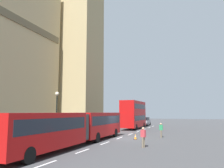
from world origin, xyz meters
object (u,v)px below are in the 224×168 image
object	(u,v)px
traffic_cone_west	(135,137)
street_lamp	(57,111)
traffic_cone_middle	(145,133)
double_decker_bus	(134,114)
sedan_lead	(145,121)
pedestrian_by_kerb	(161,130)
pedestrian_near_cones	(143,136)
articulated_bus	(76,126)

from	to	relation	value
traffic_cone_west	street_lamp	xyz separation A→B (m)	(-2.54, 8.50, 2.77)
traffic_cone_middle	traffic_cone_west	bearing A→B (deg)	-179.53
double_decker_bus	sedan_lead	size ratio (longest dim) A/B	2.10
street_lamp	pedestrian_by_kerb	size ratio (longest dim) A/B	3.12
traffic_cone_middle	sedan_lead	bearing A→B (deg)	11.35
traffic_cone_west	pedestrian_by_kerb	distance (m)	3.63
pedestrian_by_kerb	pedestrian_near_cones	bearing A→B (deg)	176.82
articulated_bus	pedestrian_near_cones	world-z (taller)	articulated_bus
sedan_lead	traffic_cone_west	bearing A→B (deg)	-170.85
sedan_lead	pedestrian_near_cones	size ratio (longest dim) A/B	2.60
street_lamp	articulated_bus	bearing A→B (deg)	-128.29
double_decker_bus	street_lamp	distance (m)	18.00
articulated_bus	traffic_cone_west	world-z (taller)	articulated_bus
sedan_lead	traffic_cone_west	world-z (taller)	sedan_lead
pedestrian_by_kerb	traffic_cone_middle	bearing A→B (deg)	43.86
articulated_bus	sedan_lead	bearing A→B (deg)	0.10
articulated_bus	pedestrian_by_kerb	distance (m)	10.85
traffic_cone_middle	pedestrian_by_kerb	bearing A→B (deg)	-136.14
sedan_lead	traffic_cone_west	distance (m)	25.48
sedan_lead	street_lamp	xyz separation A→B (m)	(-27.68, 4.45, 2.14)
sedan_lead	pedestrian_by_kerb	distance (m)	23.46
articulated_bus	sedan_lead	distance (m)	31.25
traffic_cone_west	pedestrian_near_cones	xyz separation A→B (m)	(-5.31, -2.01, 0.63)
sedan_lead	traffic_cone_west	size ratio (longest dim) A/B	7.59
street_lamp	traffic_cone_middle	bearing A→B (deg)	-47.58
traffic_cone_middle	pedestrian_near_cones	size ratio (longest dim) A/B	0.34
sedan_lead	pedestrian_near_cones	bearing A→B (deg)	-168.75
articulated_bus	street_lamp	world-z (taller)	street_lamp
articulated_bus	pedestrian_by_kerb	size ratio (longest dim) A/B	10.84
pedestrian_near_cones	street_lamp	bearing A→B (deg)	75.22
traffic_cone_middle	street_lamp	bearing A→B (deg)	132.42
street_lamp	pedestrian_by_kerb	xyz separation A→B (m)	(5.14, -10.95, -2.14)
traffic_cone_middle	pedestrian_by_kerb	distance (m)	3.65
articulated_bus	sedan_lead	world-z (taller)	articulated_bus
articulated_bus	pedestrian_near_cones	bearing A→B (deg)	-82.54
articulated_bus	pedestrian_by_kerb	bearing A→B (deg)	-36.52
sedan_lead	pedestrian_by_kerb	xyz separation A→B (m)	(-22.54, -6.50, -0.00)
double_decker_bus	traffic_cone_middle	xyz separation A→B (m)	(-9.69, -3.95, -2.43)
pedestrian_by_kerb	traffic_cone_west	bearing A→B (deg)	136.77
traffic_cone_middle	articulated_bus	bearing A→B (deg)	160.71
sedan_lead	traffic_cone_middle	size ratio (longest dim) A/B	7.59
articulated_bus	double_decker_bus	distance (m)	21.00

